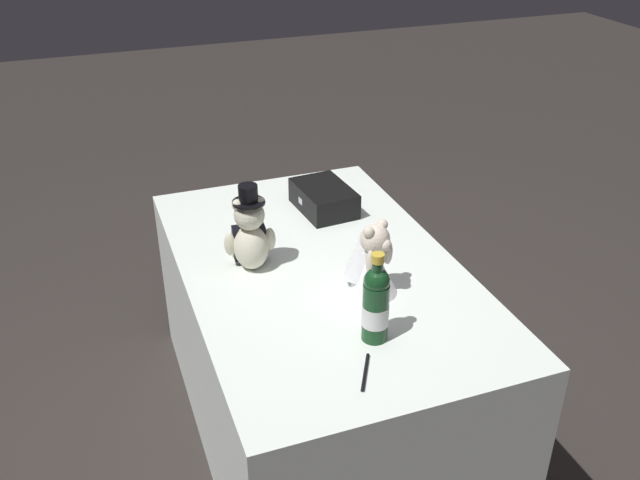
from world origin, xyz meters
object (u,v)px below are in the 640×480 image
teddy_bear_groom (250,235)px  teddy_bear_bride (370,261)px  signing_pen (365,371)px  champagne_bottle (376,304)px  gift_case_black (324,198)px

teddy_bear_groom → teddy_bear_bride: (0.27, 0.31, -0.01)m
teddy_bear_groom → signing_pen: 0.66m
champagne_bottle → gift_case_black: bearing=169.7°
champagne_bottle → signing_pen: 0.19m
champagne_bottle → signing_pen: bearing=-32.7°
champagne_bottle → teddy_bear_groom: bearing=-156.1°
teddy_bear_bride → signing_pen: bearing=-25.1°
teddy_bear_bride → signing_pen: 0.41m
champagne_bottle → gift_case_black: 0.83m
signing_pen → teddy_bear_bride: bearing=154.9°
teddy_bear_bride → champagne_bottle: (0.23, -0.09, 0.01)m
teddy_bear_groom → signing_pen: size_ratio=2.13×
teddy_bear_bride → champagne_bottle: 0.25m
champagne_bottle → gift_case_black: (-0.81, 0.15, -0.07)m
gift_case_black → champagne_bottle: bearing=-10.3°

